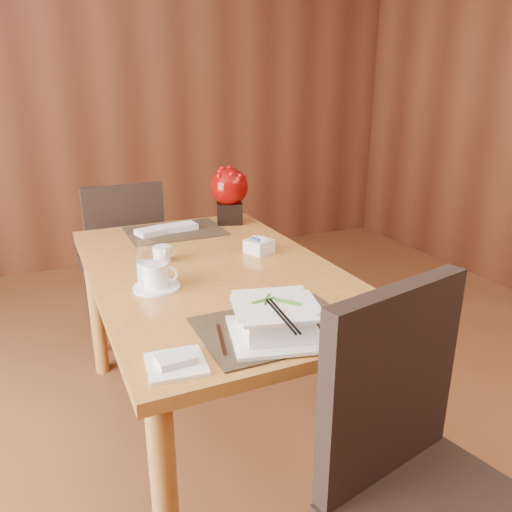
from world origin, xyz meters
name	(u,v)px	position (x,y,z in m)	size (l,w,h in m)	color
back_wall	(104,87)	(0.00, 3.00, 1.40)	(5.00, 0.02, 2.80)	#592C19
dining_table	(214,291)	(0.00, 0.60, 0.65)	(0.90, 1.50, 0.75)	#BA7833
placemat_near	(277,328)	(0.00, 0.05, 0.75)	(0.45, 0.33, 0.01)	black
placemat_far	(175,231)	(0.00, 1.15, 0.75)	(0.45, 0.33, 0.01)	black
soup_setting	(276,321)	(-0.03, 0.01, 0.80)	(0.31, 0.31, 0.10)	white
coffee_cup	(156,278)	(-0.25, 0.49, 0.79)	(0.16, 0.16, 0.09)	white
water_glass	(146,263)	(-0.27, 0.54, 0.83)	(0.07, 0.07, 0.16)	silver
creamer_jug	(162,254)	(-0.16, 0.76, 0.78)	(0.09, 0.09, 0.07)	white
sugar_caddy	(259,246)	(0.24, 0.70, 0.78)	(0.10, 0.10, 0.06)	white
berry_decor	(229,192)	(0.30, 1.20, 0.91)	(0.19, 0.19, 0.28)	black
napkins_far	(169,229)	(-0.03, 1.15, 0.77)	(0.29, 0.10, 0.03)	silver
bread_plate	(176,364)	(-0.32, -0.03, 0.75)	(0.15, 0.15, 0.01)	white
near_chair	(425,475)	(0.15, -0.43, 0.56)	(0.55, 0.55, 1.00)	black
far_chair	(124,254)	(-0.18, 1.59, 0.53)	(0.45, 0.45, 0.93)	black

